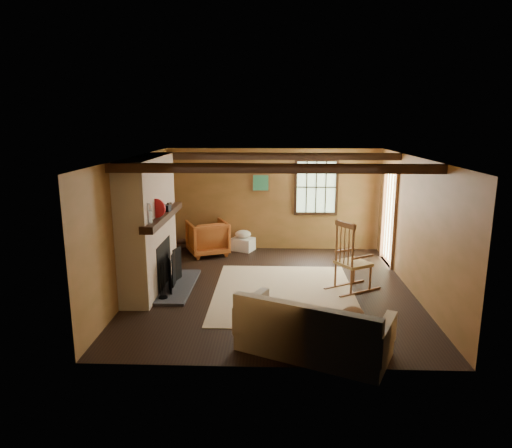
{
  "coord_description": "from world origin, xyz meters",
  "views": [
    {
      "loc": [
        -0.01,
        -7.92,
        3.0
      ],
      "look_at": [
        -0.32,
        0.4,
        1.13
      ],
      "focal_mm": 32.0,
      "sensor_mm": 36.0,
      "label": 1
    }
  ],
  "objects_px": {
    "armchair": "(208,238)",
    "laundry_basket": "(243,244)",
    "sofa": "(312,334)",
    "fireplace": "(150,229)",
    "rocking_chair": "(351,261)"
  },
  "relations": [
    {
      "from": "laundry_basket",
      "to": "armchair",
      "type": "height_order",
      "value": "armchair"
    },
    {
      "from": "sofa",
      "to": "laundry_basket",
      "type": "relative_size",
      "value": 4.32
    },
    {
      "from": "rocking_chair",
      "to": "armchair",
      "type": "bearing_deg",
      "value": 22.17
    },
    {
      "from": "sofa",
      "to": "laundry_basket",
      "type": "distance_m",
      "value": 5.09
    },
    {
      "from": "armchair",
      "to": "rocking_chair",
      "type": "bearing_deg",
      "value": 120.07
    },
    {
      "from": "fireplace",
      "to": "rocking_chair",
      "type": "xyz_separation_m",
      "value": [
        3.64,
        0.01,
        -0.56
      ]
    },
    {
      "from": "rocking_chair",
      "to": "laundry_basket",
      "type": "bearing_deg",
      "value": 8.68
    },
    {
      "from": "sofa",
      "to": "armchair",
      "type": "height_order",
      "value": "sofa"
    },
    {
      "from": "laundry_basket",
      "to": "sofa",
      "type": "bearing_deg",
      "value": -75.9
    },
    {
      "from": "rocking_chair",
      "to": "sofa",
      "type": "xyz_separation_m",
      "value": [
        -0.89,
        -2.39,
        -0.26
      ]
    },
    {
      "from": "fireplace",
      "to": "armchair",
      "type": "distance_m",
      "value": 2.4
    },
    {
      "from": "laundry_basket",
      "to": "armchair",
      "type": "bearing_deg",
      "value": -154.41
    },
    {
      "from": "fireplace",
      "to": "laundry_basket",
      "type": "relative_size",
      "value": 4.8
    },
    {
      "from": "armchair",
      "to": "laundry_basket",
      "type": "bearing_deg",
      "value": -177.76
    },
    {
      "from": "fireplace",
      "to": "laundry_basket",
      "type": "height_order",
      "value": "fireplace"
    }
  ]
}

